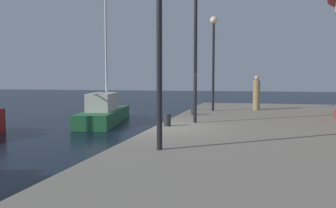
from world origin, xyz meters
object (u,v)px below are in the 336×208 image
object	(u,v)px
sailboat_green	(104,111)
lamp_post_near_edge	(159,7)
lamp_post_mid_promenade	(196,33)
lamp_post_far_end	(213,47)
bollard_center	(194,110)
person_by_the_water	(256,94)
bollard_south	(167,120)

from	to	relation	value
sailboat_green	lamp_post_near_edge	xyz separation A→B (m)	(5.70, -9.44, 3.17)
lamp_post_mid_promenade	lamp_post_far_end	distance (m)	4.58
sailboat_green	lamp_post_far_end	size ratio (longest dim) A/B	1.68
lamp_post_mid_promenade	bollard_center	bearing A→B (deg)	100.65
person_by_the_water	lamp_post_mid_promenade	bearing A→B (deg)	-111.39
lamp_post_near_edge	person_by_the_water	distance (m)	10.63
bollard_south	person_by_the_water	distance (m)	7.28
lamp_post_near_edge	person_by_the_water	world-z (taller)	lamp_post_near_edge
lamp_post_mid_promenade	person_by_the_water	world-z (taller)	lamp_post_mid_promenade
lamp_post_far_end	person_by_the_water	xyz separation A→B (m)	(2.06, 1.00, -2.27)
lamp_post_far_end	person_by_the_water	bearing A→B (deg)	25.98
lamp_post_mid_promenade	bollard_south	size ratio (longest dim) A/B	11.47
lamp_post_near_edge	bollard_center	xyz separation A→B (m)	(-0.45, 7.07, -2.78)
lamp_post_near_edge	person_by_the_water	bearing A→B (deg)	77.76
sailboat_green	lamp_post_near_edge	world-z (taller)	sailboat_green
person_by_the_water	lamp_post_far_end	bearing A→B (deg)	-154.02
bollard_south	lamp_post_mid_promenade	bearing A→B (deg)	55.13
lamp_post_far_end	bollard_center	size ratio (longest dim) A/B	11.30
bollard_south	bollard_center	distance (m)	3.56
sailboat_green	lamp_post_mid_promenade	xyz separation A→B (m)	(5.71, -4.86, 3.29)
lamp_post_near_edge	lamp_post_mid_promenade	xyz separation A→B (m)	(0.02, 4.58, 0.13)
bollard_south	bollard_center	bearing A→B (deg)	85.66
lamp_post_mid_promenade	lamp_post_far_end	world-z (taller)	lamp_post_mid_promenade
sailboat_green	bollard_south	xyz separation A→B (m)	(4.98, -5.91, 0.38)
lamp_post_near_edge	bollard_south	world-z (taller)	lamp_post_near_edge
bollard_south	person_by_the_water	xyz separation A→B (m)	(2.92, 6.64, 0.60)
sailboat_green	lamp_post_mid_promenade	world-z (taller)	sailboat_green
lamp_post_far_end	lamp_post_mid_promenade	bearing A→B (deg)	-91.64
lamp_post_far_end	person_by_the_water	size ratio (longest dim) A/B	2.64
person_by_the_water	bollard_center	bearing A→B (deg)	-130.64
bollard_south	person_by_the_water	bearing A→B (deg)	66.24
bollard_center	person_by_the_water	world-z (taller)	person_by_the_water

